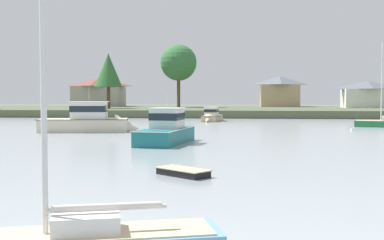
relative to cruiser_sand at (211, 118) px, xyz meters
name	(u,v)px	position (x,y,z in m)	size (l,w,h in m)	color
far_shore_bank	(230,111)	(2.23, 32.03, 0.16)	(182.51, 45.53, 1.35)	#4C563D
cruiser_sand	(211,118)	(0.00, 0.00, 0.00)	(3.19, 7.88, 4.07)	tan
dinghy_black	(183,173)	(1.54, -51.36, -0.39)	(2.96, 2.74, 0.51)	black
cruiser_cream	(94,125)	(-11.49, -22.74, 0.25)	(11.24, 5.29, 6.28)	beige
cruiser_teal	(169,135)	(-1.62, -34.28, 0.10)	(4.23, 9.50, 5.31)	#196B70
mooring_buoy_white	(352,130)	(16.85, -18.40, -0.46)	(0.35, 0.35, 0.41)	white
shore_tree_inland_a	(179,63)	(-9.12, 33.26, 10.60)	(7.99, 7.99, 13.81)	brown
shore_tree_right_mid	(108,70)	(-21.60, 20.91, 8.38)	(5.47, 5.47, 10.95)	brown
cottage_hillside	(368,94)	(31.31, 32.77, 3.78)	(10.91, 6.61, 5.70)	silver
cottage_near_water	(99,92)	(-29.01, 39.83, 4.34)	(11.77, 10.23, 6.79)	#9E998E
cottage_eastern	(279,91)	(13.51, 41.09, 4.47)	(9.42, 7.62, 7.05)	tan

